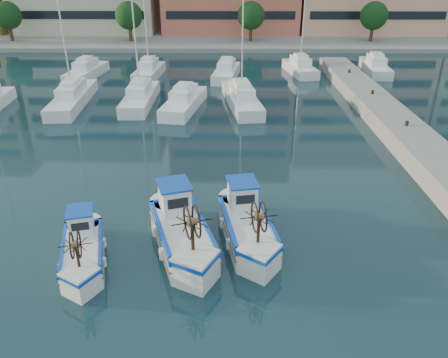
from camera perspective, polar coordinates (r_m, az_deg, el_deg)
ground at (r=18.39m, az=-2.02°, el=-11.15°), size 300.00×300.00×0.00m
quay at (r=27.75m, az=26.67°, el=0.99°), size 3.00×60.00×1.20m
yacht_marina at (r=43.52m, az=-5.64°, el=12.11°), size 39.89×23.09×11.50m
fishing_boat_a at (r=19.10m, az=-17.99°, el=-8.52°), size 2.51×4.09×2.48m
fishing_boat_b at (r=19.09m, az=-5.60°, el=-6.50°), size 3.48×5.25×3.17m
fishing_boat_c at (r=19.52m, az=3.01°, el=-5.76°), size 2.72×4.93×2.99m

